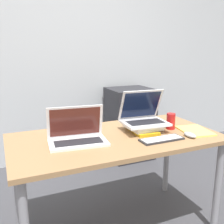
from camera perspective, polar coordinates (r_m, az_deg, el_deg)
name	(u,v)px	position (r m, az deg, el deg)	size (l,w,h in m)	color
wall_back	(63,48)	(3.19, -10.68, 13.43)	(8.00, 0.05, 2.70)	silver
desk	(116,147)	(1.89, 0.92, -7.64)	(1.47, 0.76, 0.75)	#9E754C
laptop_left	(77,135)	(1.74, -7.59, -5.05)	(0.40, 0.27, 0.24)	silver
book_stack	(142,127)	(1.98, 6.66, -3.26)	(0.23, 0.29, 0.06)	gold
laptop_on_books	(143,116)	(1.97, 6.81, -0.98)	(0.34, 0.28, 0.25)	silver
wireless_keyboard	(162,139)	(1.81, 10.75, -5.85)	(0.31, 0.11, 0.01)	#28282D
mouse	(190,135)	(1.92, 16.60, -4.79)	(0.06, 0.11, 0.03)	#B2B2B7
notepad	(195,131)	(2.06, 17.58, -3.90)	(0.24, 0.30, 0.01)	#EFE066
soda_can	(171,121)	(2.06, 12.68, -1.97)	(0.07, 0.07, 0.12)	red
mini_fridge	(130,123)	(3.28, 3.85, -2.48)	(0.52, 0.49, 0.88)	#232328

